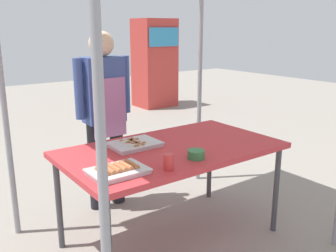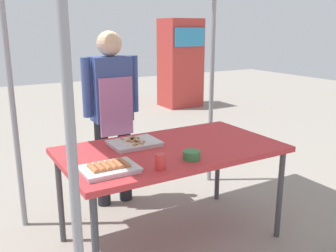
# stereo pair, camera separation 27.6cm
# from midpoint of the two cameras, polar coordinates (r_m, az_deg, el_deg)

# --- Properties ---
(ground_plane) EXTENTS (18.00, 18.00, 0.00)m
(ground_plane) POSITION_cam_midpoint_polar(r_m,az_deg,el_deg) (3.08, -2.11, -16.66)
(ground_plane) COLOR gray
(stall_table) EXTENTS (1.60, 0.90, 0.75)m
(stall_table) POSITION_cam_midpoint_polar(r_m,az_deg,el_deg) (2.78, -2.24, -4.29)
(stall_table) COLOR #C63338
(stall_table) RESTS_ON ground
(tray_grilled_sausages) EXTENTS (0.34, 0.25, 0.06)m
(tray_grilled_sausages) POSITION_cam_midpoint_polar(r_m,az_deg,el_deg) (2.31, -11.08, -6.68)
(tray_grilled_sausages) COLOR silver
(tray_grilled_sausages) RESTS_ON stall_table
(tray_meat_skewers) EXTENTS (0.36, 0.27, 0.04)m
(tray_meat_skewers) POSITION_cam_midpoint_polar(r_m,az_deg,el_deg) (2.80, -7.96, -2.80)
(tray_meat_skewers) COLOR silver
(tray_meat_skewers) RESTS_ON stall_table
(condiment_bowl) EXTENTS (0.12, 0.12, 0.06)m
(condiment_bowl) POSITION_cam_midpoint_polar(r_m,az_deg,el_deg) (2.52, 1.13, -4.36)
(condiment_bowl) COLOR #33723F
(condiment_bowl) RESTS_ON stall_table
(drink_cup_near_edge) EXTENTS (0.06, 0.06, 0.10)m
(drink_cup_near_edge) POSITION_cam_midpoint_polar(r_m,az_deg,el_deg) (2.33, -3.35, -5.49)
(drink_cup_near_edge) COLOR red
(drink_cup_near_edge) RESTS_ON stall_table
(vendor_woman) EXTENTS (0.52, 0.23, 1.58)m
(vendor_woman) POSITION_cam_midpoint_polar(r_m,az_deg,el_deg) (3.35, -11.99, 2.85)
(vendor_woman) COLOR black
(vendor_woman) RESTS_ON ground
(neighbor_stall_left) EXTENTS (0.75, 0.68, 1.77)m
(neighbor_stall_left) POSITION_cam_midpoint_polar(r_m,az_deg,el_deg) (7.83, -3.07, 9.50)
(neighbor_stall_left) COLOR #BF3833
(neighbor_stall_left) RESTS_ON ground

